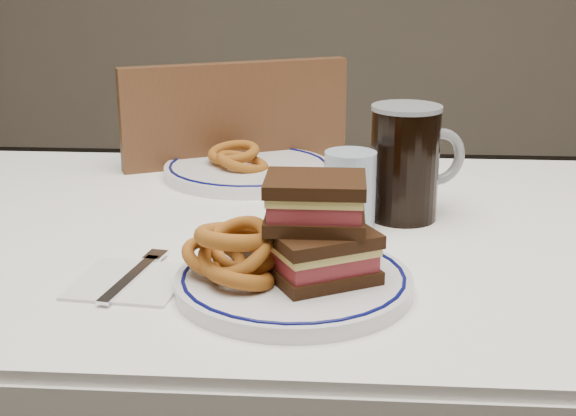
# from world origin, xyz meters

# --- Properties ---
(dining_table) EXTENTS (1.27, 0.87, 0.75)m
(dining_table) POSITION_xyz_m (0.00, 0.00, 0.64)
(dining_table) COLOR white
(dining_table) RESTS_ON floor
(chair_far) EXTENTS (0.57, 0.57, 0.94)m
(chair_far) POSITION_xyz_m (-0.16, 0.48, 0.51)
(chair_far) COLOR #412714
(chair_far) RESTS_ON floor
(main_plate) EXTENTS (0.28, 0.28, 0.02)m
(main_plate) POSITION_xyz_m (0.03, -0.22, 0.76)
(main_plate) COLOR silver
(main_plate) RESTS_ON dining_table
(reuben_sandwich) EXTENTS (0.14, 0.13, 0.12)m
(reuben_sandwich) POSITION_xyz_m (0.06, -0.22, 0.83)
(reuben_sandwich) COLOR black
(reuben_sandwich) RESTS_ON main_plate
(onion_rings_main) EXTENTS (0.12, 0.12, 0.10)m
(onion_rings_main) POSITION_xyz_m (-0.03, -0.23, 0.80)
(onion_rings_main) COLOR brown
(onion_rings_main) RESTS_ON main_plate
(ketchup_ramekin) EXTENTS (0.06, 0.06, 0.03)m
(ketchup_ramekin) POSITION_xyz_m (-0.02, -0.15, 0.79)
(ketchup_ramekin) COLOR silver
(ketchup_ramekin) RESTS_ON main_plate
(beer_mug) EXTENTS (0.15, 0.10, 0.17)m
(beer_mug) POSITION_xyz_m (0.18, 0.06, 0.84)
(beer_mug) COLOR black
(beer_mug) RESTS_ON dining_table
(water_glass) EXTENTS (0.07, 0.07, 0.12)m
(water_glass) POSITION_xyz_m (0.10, 0.00, 0.81)
(water_glass) COLOR #A1B8D1
(water_glass) RESTS_ON dining_table
(far_plate) EXTENTS (0.30, 0.30, 0.02)m
(far_plate) POSITION_xyz_m (-0.08, 0.28, 0.76)
(far_plate) COLOR silver
(far_plate) RESTS_ON dining_table
(onion_rings_far) EXTENTS (0.12, 0.12, 0.05)m
(onion_rings_far) POSITION_xyz_m (-0.10, 0.28, 0.78)
(onion_rings_far) COLOR brown
(onion_rings_far) RESTS_ON far_plate
(napkin_fork) EXTENTS (0.14, 0.17, 0.01)m
(napkin_fork) POSITION_xyz_m (-0.17, -0.21, 0.75)
(napkin_fork) COLOR silver
(napkin_fork) RESTS_ON dining_table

